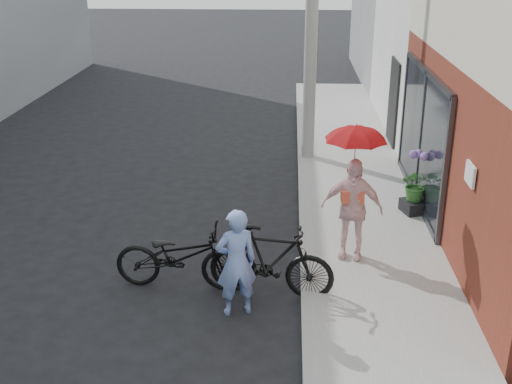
# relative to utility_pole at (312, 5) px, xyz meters

# --- Properties ---
(ground) EXTENTS (80.00, 80.00, 0.00)m
(ground) POSITION_rel_utility_pole_xyz_m (-1.10, -6.00, -3.50)
(ground) COLOR black
(ground) RESTS_ON ground
(sidewalk) EXTENTS (2.20, 24.00, 0.12)m
(sidewalk) POSITION_rel_utility_pole_xyz_m (1.00, -4.00, -3.44)
(sidewalk) COLOR gray
(sidewalk) RESTS_ON ground
(curb) EXTENTS (0.12, 24.00, 0.12)m
(curb) POSITION_rel_utility_pole_xyz_m (-0.16, -4.00, -3.44)
(curb) COLOR #9E9E99
(curb) RESTS_ON ground
(utility_pole) EXTENTS (0.28, 0.28, 7.00)m
(utility_pole) POSITION_rel_utility_pole_xyz_m (0.00, 0.00, 0.00)
(utility_pole) COLOR #9E9E99
(utility_pole) RESTS_ON ground
(officer) EXTENTS (0.65, 0.53, 1.55)m
(officer) POSITION_rel_utility_pole_xyz_m (-1.11, -6.57, -2.73)
(officer) COLOR #7A95D9
(officer) RESTS_ON ground
(bike_left) EXTENTS (1.97, 0.78, 1.02)m
(bike_left) POSITION_rel_utility_pole_xyz_m (-1.99, -5.92, -2.99)
(bike_left) COLOR black
(bike_left) RESTS_ON ground
(bike_right) EXTENTS (1.87, 0.77, 1.09)m
(bike_right) POSITION_rel_utility_pole_xyz_m (-0.65, -6.08, -2.96)
(bike_right) COLOR black
(bike_right) RESTS_ON ground
(kimono_woman) EXTENTS (1.01, 0.57, 1.63)m
(kimono_woman) POSITION_rel_utility_pole_xyz_m (0.56, -5.01, -2.56)
(kimono_woman) COLOR #F7CFD0
(kimono_woman) RESTS_ON sidewalk
(parasol) EXTENTS (0.90, 0.90, 0.79)m
(parasol) POSITION_rel_utility_pole_xyz_m (0.56, -5.01, -1.35)
(parasol) COLOR red
(parasol) RESTS_ON kimono_woman
(planter) EXTENTS (0.55, 0.55, 0.23)m
(planter) POSITION_rel_utility_pole_xyz_m (1.90, -3.18, -3.27)
(planter) COLOR black
(planter) RESTS_ON sidewalk
(potted_plant) EXTENTS (0.56, 0.49, 0.62)m
(potted_plant) POSITION_rel_utility_pole_xyz_m (1.90, -3.18, -2.84)
(potted_plant) COLOR #2F6428
(potted_plant) RESTS_ON planter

